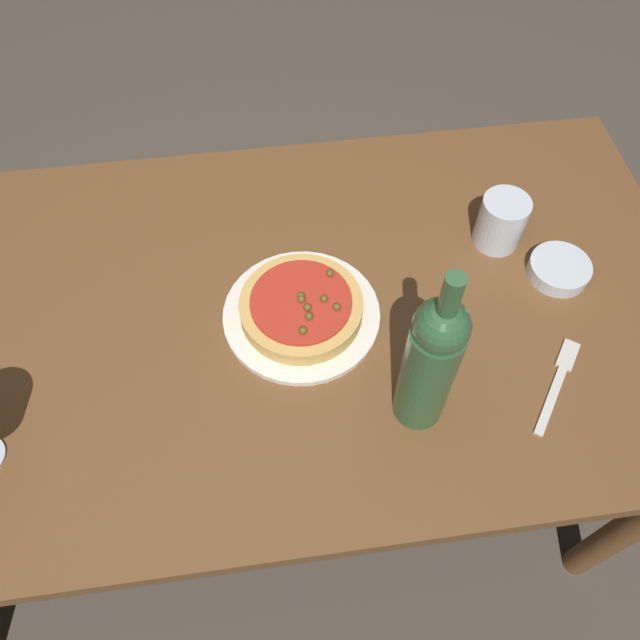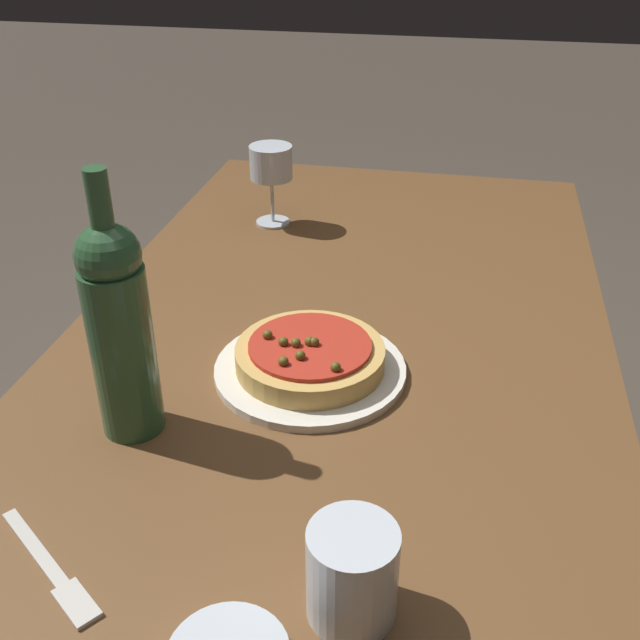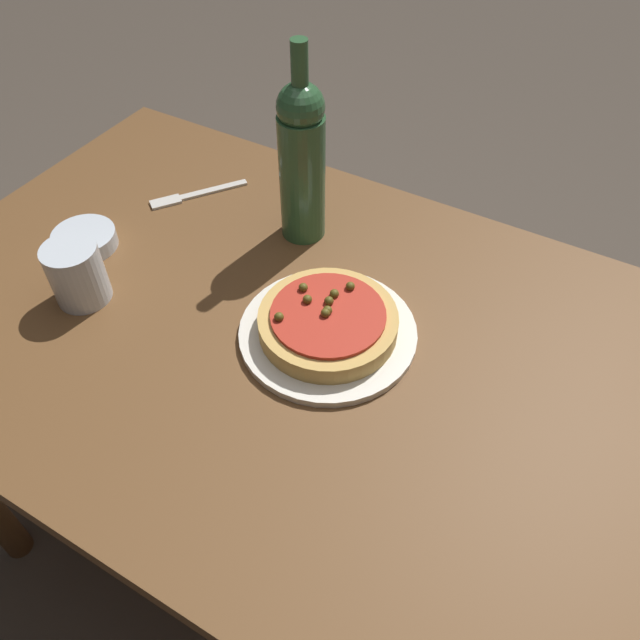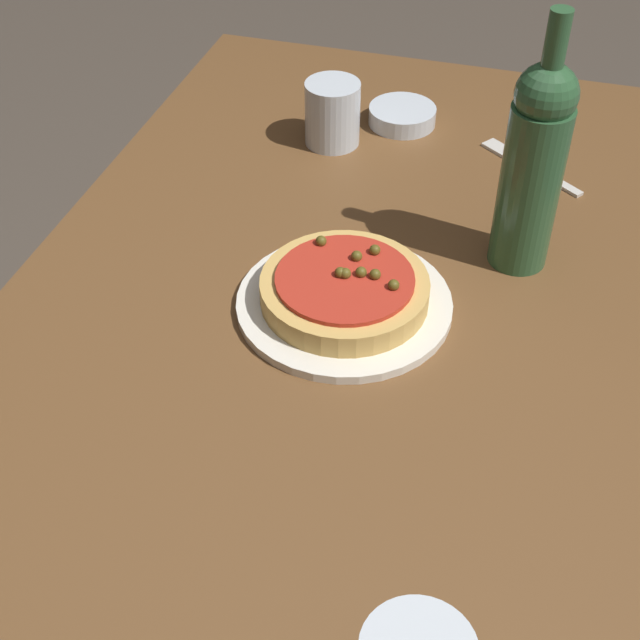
{
  "view_description": "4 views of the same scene",
  "coord_description": "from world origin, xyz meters",
  "px_view_note": "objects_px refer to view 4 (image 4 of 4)",
  "views": [
    {
      "loc": [
        0.03,
        -0.6,
        1.66
      ],
      "look_at": [
        0.11,
        -0.06,
        0.82
      ],
      "focal_mm": 35.0,
      "sensor_mm": 36.0,
      "label": 1
    },
    {
      "loc": [
        0.92,
        0.17,
        1.37
      ],
      "look_at": [
        0.11,
        0.0,
        0.88
      ],
      "focal_mm": 42.0,
      "sensor_mm": 36.0,
      "label": 2
    },
    {
      "loc": [
        -0.22,
        0.53,
        1.47
      ],
      "look_at": [
        0.06,
        0.04,
        0.86
      ],
      "focal_mm": 35.0,
      "sensor_mm": 36.0,
      "label": 3
    },
    {
      "loc": [
        -0.72,
        -0.22,
        1.5
      ],
      "look_at": [
        0.03,
        -0.0,
        0.79
      ],
      "focal_mm": 50.0,
      "sensor_mm": 36.0,
      "label": 4
    }
  ],
  "objects_px": {
    "dinner_plate": "(344,304)",
    "side_bowl": "(402,116)",
    "pizza": "(345,289)",
    "water_cup": "(332,113)",
    "dining_table": "(312,401)",
    "fork": "(525,164)",
    "wine_bottle": "(534,163)"
  },
  "relations": [
    {
      "from": "dinner_plate",
      "to": "side_bowl",
      "type": "relative_size",
      "value": 2.47
    },
    {
      "from": "pizza",
      "to": "water_cup",
      "type": "relative_size",
      "value": 2.08
    },
    {
      "from": "dinner_plate",
      "to": "pizza",
      "type": "xyz_separation_m",
      "value": [
        0.0,
        -0.0,
        0.02
      ]
    },
    {
      "from": "dinner_plate",
      "to": "dining_table",
      "type": "bearing_deg",
      "value": 167.72
    },
    {
      "from": "dining_table",
      "to": "dinner_plate",
      "type": "height_order",
      "value": "dinner_plate"
    },
    {
      "from": "dinner_plate",
      "to": "fork",
      "type": "xyz_separation_m",
      "value": [
        0.39,
        -0.18,
        -0.0
      ]
    },
    {
      "from": "fork",
      "to": "dining_table",
      "type": "bearing_deg",
      "value": 103.85
    },
    {
      "from": "dining_table",
      "to": "side_bowl",
      "type": "xyz_separation_m",
      "value": [
        0.54,
        0.01,
        0.11
      ]
    },
    {
      "from": "dining_table",
      "to": "dinner_plate",
      "type": "relative_size",
      "value": 5.84
    },
    {
      "from": "pizza",
      "to": "water_cup",
      "type": "bearing_deg",
      "value": 17.92
    },
    {
      "from": "pizza",
      "to": "side_bowl",
      "type": "relative_size",
      "value": 1.92
    },
    {
      "from": "dining_table",
      "to": "side_bowl",
      "type": "relative_size",
      "value": 14.45
    },
    {
      "from": "wine_bottle",
      "to": "fork",
      "type": "distance_m",
      "value": 0.28
    },
    {
      "from": "side_bowl",
      "to": "water_cup",
      "type": "bearing_deg",
      "value": 133.33
    },
    {
      "from": "side_bowl",
      "to": "fork",
      "type": "xyz_separation_m",
      "value": [
        -0.07,
        -0.21,
        -0.01
      ]
    },
    {
      "from": "pizza",
      "to": "water_cup",
      "type": "xyz_separation_m",
      "value": [
        0.37,
        0.12,
        0.02
      ]
    },
    {
      "from": "dining_table",
      "to": "side_bowl",
      "type": "bearing_deg",
      "value": 1.17
    },
    {
      "from": "side_bowl",
      "to": "wine_bottle",
      "type": "bearing_deg",
      "value": -144.03
    },
    {
      "from": "dining_table",
      "to": "wine_bottle",
      "type": "distance_m",
      "value": 0.4
    },
    {
      "from": "water_cup",
      "to": "fork",
      "type": "relative_size",
      "value": 0.61
    },
    {
      "from": "dinner_plate",
      "to": "wine_bottle",
      "type": "xyz_separation_m",
      "value": [
        0.16,
        -0.19,
        0.14
      ]
    },
    {
      "from": "wine_bottle",
      "to": "fork",
      "type": "bearing_deg",
      "value": 3.71
    },
    {
      "from": "dining_table",
      "to": "fork",
      "type": "distance_m",
      "value": 0.52
    },
    {
      "from": "dinner_plate",
      "to": "pizza",
      "type": "distance_m",
      "value": 0.02
    },
    {
      "from": "dinner_plate",
      "to": "fork",
      "type": "relative_size",
      "value": 1.64
    },
    {
      "from": "dining_table",
      "to": "pizza",
      "type": "distance_m",
      "value": 0.15
    },
    {
      "from": "side_bowl",
      "to": "pizza",
      "type": "bearing_deg",
      "value": -176.42
    },
    {
      "from": "dining_table",
      "to": "water_cup",
      "type": "xyz_separation_m",
      "value": [
        0.46,
        0.1,
        0.14
      ]
    },
    {
      "from": "water_cup",
      "to": "fork",
      "type": "height_order",
      "value": "water_cup"
    },
    {
      "from": "dining_table",
      "to": "fork",
      "type": "bearing_deg",
      "value": -22.37
    },
    {
      "from": "wine_bottle",
      "to": "dining_table",
      "type": "bearing_deg",
      "value": 138.69
    },
    {
      "from": "wine_bottle",
      "to": "side_bowl",
      "type": "xyz_separation_m",
      "value": [
        0.3,
        0.22,
        -0.13
      ]
    }
  ]
}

